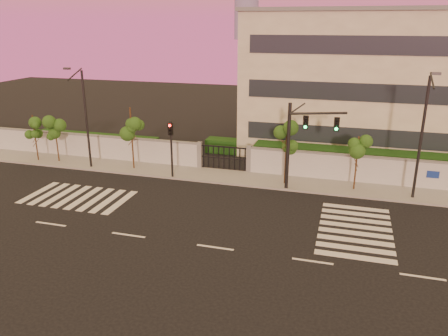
% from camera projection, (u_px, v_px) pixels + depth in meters
% --- Properties ---
extents(ground, '(120.00, 120.00, 0.00)m').
position_uv_depth(ground, '(215.00, 248.00, 22.69)').
color(ground, black).
rests_on(ground, ground).
extents(sidewalk, '(60.00, 3.00, 0.15)m').
position_uv_depth(sidewalk, '(257.00, 180.00, 32.23)').
color(sidewalk, gray).
rests_on(sidewalk, ground).
extents(perimeter_wall, '(60.00, 0.36, 2.20)m').
position_uv_depth(perimeter_wall, '(263.00, 161.00, 33.25)').
color(perimeter_wall, '#B0B2B7').
rests_on(perimeter_wall, ground).
extents(hedge_row, '(41.00, 4.25, 1.80)m').
position_uv_depth(hedge_row, '(282.00, 155.00, 35.55)').
color(hedge_row, black).
rests_on(hedge_row, ground).
extents(institutional_building, '(24.40, 12.40, 12.25)m').
position_uv_depth(institutional_building, '(386.00, 82.00, 38.39)').
color(institutional_building, '#BEB7A1').
rests_on(institutional_building, ground).
extents(road_markings, '(57.00, 7.62, 0.02)m').
position_uv_depth(road_markings, '(209.00, 215.00, 26.53)').
color(road_markings, silver).
rests_on(road_markings, ground).
extents(street_tree_a, '(1.31, 1.04, 3.95)m').
position_uv_depth(street_tree_a, '(34.00, 128.00, 35.78)').
color(street_tree_a, '#382314').
rests_on(street_tree_a, ground).
extents(street_tree_b, '(1.36, 1.08, 3.81)m').
position_uv_depth(street_tree_b, '(56.00, 130.00, 35.54)').
color(street_tree_b, '#382314').
rests_on(street_tree_b, ground).
extents(street_tree_c, '(1.49, 1.18, 4.99)m').
position_uv_depth(street_tree_c, '(131.00, 124.00, 33.50)').
color(street_tree_c, '#382314').
rests_on(street_tree_c, ground).
extents(street_tree_d, '(1.48, 1.18, 4.68)m').
position_uv_depth(street_tree_d, '(287.00, 139.00, 30.34)').
color(street_tree_d, '#382314').
rests_on(street_tree_d, ground).
extents(street_tree_e, '(1.40, 1.11, 3.89)m').
position_uv_depth(street_tree_e, '(358.00, 151.00, 29.44)').
color(street_tree_e, '#382314').
rests_on(street_tree_e, ground).
extents(traffic_signal_main, '(3.79, 1.40, 6.12)m').
position_uv_depth(traffic_signal_main, '(300.00, 137.00, 29.04)').
color(traffic_signal_main, black).
rests_on(traffic_signal_main, ground).
extents(traffic_signal_secondary, '(0.34, 0.34, 4.39)m').
position_uv_depth(traffic_signal_secondary, '(171.00, 143.00, 31.83)').
color(traffic_signal_secondary, black).
rests_on(traffic_signal_secondary, ground).
extents(streetlight_west, '(0.48, 1.94, 8.08)m').
position_uv_depth(streetlight_west, '(85.00, 115.00, 33.49)').
color(streetlight_west, black).
rests_on(streetlight_west, ground).
extents(streetlight_east, '(0.50, 2.03, 8.46)m').
position_uv_depth(streetlight_east, '(422.00, 133.00, 27.28)').
color(streetlight_east, black).
rests_on(streetlight_east, ground).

